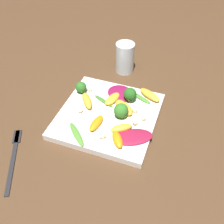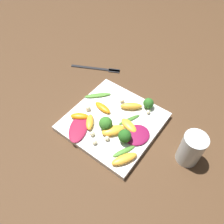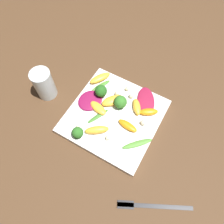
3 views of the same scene
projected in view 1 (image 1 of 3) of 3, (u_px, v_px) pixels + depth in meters
The scene contains 25 objects.
ground_plane at pixel (108, 118), 0.77m from camera, with size 2.40×2.40×0.00m, color #4C331E.
plate at pixel (108, 116), 0.76m from camera, with size 0.27×0.27×0.02m.
drinking_glass at pixel (125, 58), 0.90m from camera, with size 0.06×0.06×0.11m.
fork at pixel (14, 152), 0.68m from camera, with size 0.19×0.10×0.01m.
radicchio_leaf_0 at pixel (120, 93), 0.81m from camera, with size 0.09×0.10×0.01m.
radicchio_leaf_1 at pixel (133, 137), 0.69m from camera, with size 0.10×0.12×0.01m.
orange_segment_0 at pixel (150, 95), 0.80m from camera, with size 0.06×0.08×0.02m.
orange_segment_1 at pixel (117, 139), 0.67m from camera, with size 0.06×0.05×0.02m.
orange_segment_2 at pixel (87, 101), 0.78m from camera, with size 0.07×0.06×0.02m.
orange_segment_3 at pixel (96, 123), 0.72m from camera, with size 0.07×0.03×0.02m.
orange_segment_4 at pixel (122, 128), 0.70m from camera, with size 0.05×0.06×0.02m.
orange_segment_5 at pixel (124, 107), 0.76m from camera, with size 0.07×0.08×0.02m.
orange_segment_6 at pixel (112, 99), 0.79m from camera, with size 0.07×0.04×0.02m.
broccoli_floret_0 at pixel (81, 87), 0.81m from camera, with size 0.03×0.03×0.04m.
broccoli_floret_1 at pixel (130, 94), 0.77m from camera, with size 0.04×0.04×0.05m.
broccoli_floret_2 at pixel (121, 111), 0.73m from camera, with size 0.04×0.04×0.04m.
arugula_sprig_0 at pixel (104, 101), 0.79m from camera, with size 0.04×0.08×0.01m.
arugula_sprig_1 at pixel (77, 134), 0.69m from camera, with size 0.08×0.08×0.01m.
arugula_sprig_2 at pixel (141, 98), 0.80m from camera, with size 0.04×0.07×0.01m.
macadamia_nut_0 at pixel (135, 122), 0.72m from camera, with size 0.02×0.02×0.02m.
macadamia_nut_1 at pixel (90, 89), 0.82m from camera, with size 0.01×0.01×0.01m.
macadamia_nut_2 at pixel (80, 110), 0.75m from camera, with size 0.02×0.02×0.02m.
macadamia_nut_3 at pixel (144, 118), 0.73m from camera, with size 0.01×0.01×0.01m.
macadamia_nut_4 at pixel (102, 136), 0.68m from camera, with size 0.02×0.02×0.02m.
macadamia_nut_5 at pixel (135, 110), 0.75m from camera, with size 0.01×0.01×0.01m.
Camera 1 is at (-0.50, -0.19, 0.55)m, focal length 42.00 mm.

